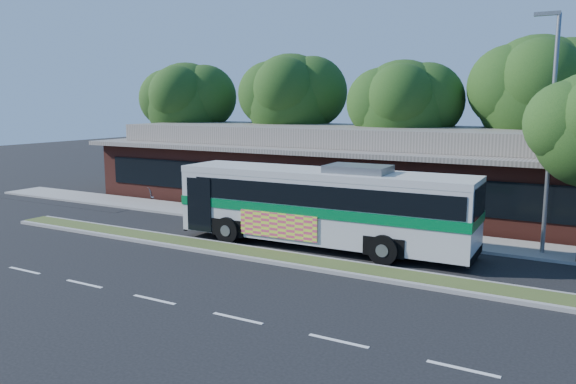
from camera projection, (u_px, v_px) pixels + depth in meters
name	position (u px, v px, depth m)	size (l,w,h in m)	color
ground	(247.00, 259.00, 21.02)	(120.00, 120.00, 0.00)	black
median_strip	(255.00, 254.00, 21.53)	(26.00, 1.10, 0.15)	#3B4D21
sidewalk	(321.00, 225.00, 26.52)	(44.00, 2.60, 0.12)	gray
parking_lot	(107.00, 188.00, 38.32)	(14.00, 12.00, 0.01)	black
plaza_building	(372.00, 168.00, 31.87)	(33.20, 11.20, 4.45)	#59241C
lamp_post	(550.00, 127.00, 20.80)	(0.93, 0.18, 9.07)	slate
tree_bg_a	(192.00, 102.00, 40.17)	(6.47, 5.80, 8.63)	black
tree_bg_b	(297.00, 97.00, 37.13)	(6.69, 6.00, 9.00)	black
tree_bg_c	(410.00, 106.00, 32.49)	(6.24, 5.60, 8.26)	black
tree_bg_d	(546.00, 91.00, 29.84)	(6.91, 6.20, 9.37)	black
transit_bus	(323.00, 201.00, 22.53)	(12.25, 3.08, 3.42)	beige
sedan	(144.00, 183.00, 35.73)	(2.11, 5.19, 1.51)	#A9AAB0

